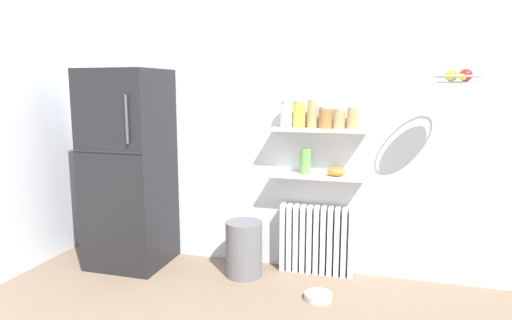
# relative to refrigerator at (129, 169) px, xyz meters

# --- Properties ---
(back_wall) EXTENTS (7.04, 0.10, 2.60)m
(back_wall) POSITION_rel_refrigerator_xyz_m (1.39, 0.37, 0.40)
(back_wall) COLOR silver
(back_wall) RESTS_ON ground_plane
(refrigerator) EXTENTS (0.67, 0.68, 1.80)m
(refrigerator) POSITION_rel_refrigerator_xyz_m (0.00, 0.00, 0.00)
(refrigerator) COLOR black
(refrigerator) RESTS_ON ground_plane
(radiator) EXTENTS (0.65, 0.12, 0.61)m
(radiator) POSITION_rel_refrigerator_xyz_m (1.70, 0.24, -0.59)
(radiator) COLOR white
(radiator) RESTS_ON ground_plane
(wall_shelf_lower) EXTENTS (0.81, 0.22, 0.02)m
(wall_shelf_lower) POSITION_rel_refrigerator_xyz_m (1.70, 0.21, -0.01)
(wall_shelf_lower) COLOR white
(wall_shelf_upper) EXTENTS (0.81, 0.22, 0.02)m
(wall_shelf_upper) POSITION_rel_refrigerator_xyz_m (1.70, 0.21, 0.38)
(wall_shelf_upper) COLOR white
(storage_jar_0) EXTENTS (0.10, 0.10, 0.22)m
(storage_jar_0) POSITION_rel_refrigerator_xyz_m (1.42, 0.21, 0.51)
(storage_jar_0) COLOR silver
(storage_jar_0) RESTS_ON wall_shelf_upper
(storage_jar_1) EXTENTS (0.10, 0.10, 0.23)m
(storage_jar_1) POSITION_rel_refrigerator_xyz_m (1.54, 0.21, 0.51)
(storage_jar_1) COLOR yellow
(storage_jar_1) RESTS_ON wall_shelf_upper
(storage_jar_2) EXTENTS (0.08, 0.08, 0.24)m
(storage_jar_2) POSITION_rel_refrigerator_xyz_m (1.65, 0.21, 0.52)
(storage_jar_2) COLOR tan
(storage_jar_2) RESTS_ON wall_shelf_upper
(storage_jar_3) EXTENTS (0.12, 0.12, 0.18)m
(storage_jar_3) POSITION_rel_refrigerator_xyz_m (1.76, 0.21, 0.49)
(storage_jar_3) COLOR olive
(storage_jar_3) RESTS_ON wall_shelf_upper
(storage_jar_4) EXTENTS (0.10, 0.10, 0.17)m
(storage_jar_4) POSITION_rel_refrigerator_xyz_m (1.87, 0.21, 0.48)
(storage_jar_4) COLOR tan
(storage_jar_4) RESTS_ON wall_shelf_upper
(storage_jar_5) EXTENTS (0.10, 0.10, 0.18)m
(storage_jar_5) POSITION_rel_refrigerator_xyz_m (1.98, 0.21, 0.49)
(storage_jar_5) COLOR tan
(storage_jar_5) RESTS_ON wall_shelf_upper
(vase) EXTENTS (0.09, 0.09, 0.22)m
(vase) POSITION_rel_refrigerator_xyz_m (1.60, 0.21, 0.11)
(vase) COLOR #66A84C
(vase) RESTS_ON wall_shelf_lower
(shelf_bowl) EXTENTS (0.16, 0.16, 0.07)m
(shelf_bowl) POSITION_rel_refrigerator_xyz_m (1.86, 0.21, 0.03)
(shelf_bowl) COLOR orange
(shelf_bowl) RESTS_ON wall_shelf_lower
(trash_bin) EXTENTS (0.32, 0.32, 0.49)m
(trash_bin) POSITION_rel_refrigerator_xyz_m (1.10, 0.01, -0.66)
(trash_bin) COLOR slate
(trash_bin) RESTS_ON ground_plane
(pet_food_bowl) EXTENTS (0.22, 0.22, 0.05)m
(pet_food_bowl) POSITION_rel_refrigerator_xyz_m (1.80, -0.27, -0.87)
(pet_food_bowl) COLOR #B7B7BC
(pet_food_bowl) RESTS_ON ground_plane
(hanging_fruit_basket) EXTENTS (0.33, 0.33, 0.10)m
(hanging_fruit_basket) POSITION_rel_refrigerator_xyz_m (2.73, -0.04, 0.81)
(hanging_fruit_basket) COLOR #B2B2B7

